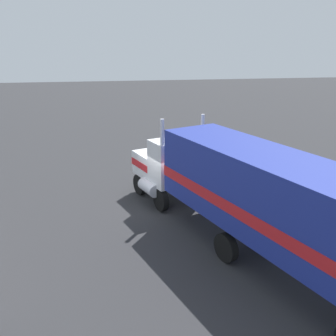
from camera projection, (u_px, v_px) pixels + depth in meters
ground_plane at (162, 205)px, 18.35m from camera, size 120.00×120.00×0.00m
lane_stripe_near at (222, 190)px, 20.10m from camera, size 4.16×1.73×0.01m
lane_stripe_mid at (311, 233)px, 15.61m from camera, size 4.20×1.61×0.01m
lane_stripe_far at (309, 181)px, 21.46m from camera, size 4.21×1.59×0.01m
semi_truck at (250, 191)px, 13.49m from camera, size 14.10×7.42×4.50m
person_bystander at (225, 186)px, 18.26m from camera, size 0.41×0.48×1.63m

